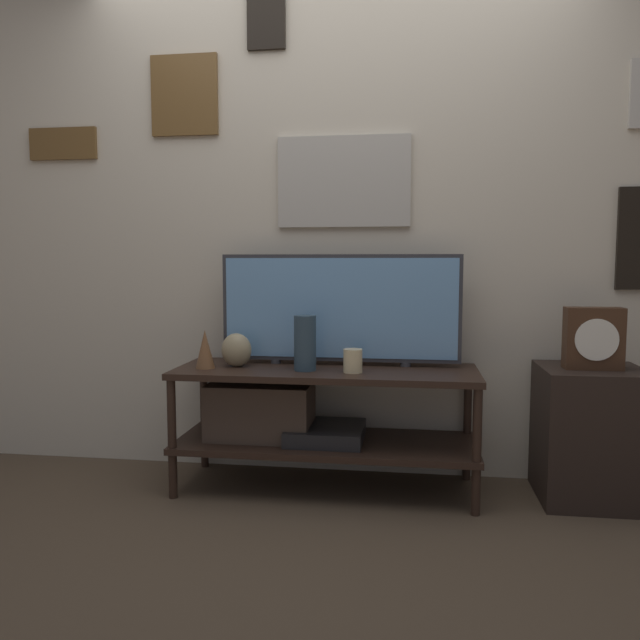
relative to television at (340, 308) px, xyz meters
The scene contains 10 objects.
ground_plane 0.96m from the television, 97.45° to the right, with size 12.00×12.00×0.00m, color #4C3D2D.
wall_back 0.53m from the television, 103.80° to the left, with size 6.40×0.08×2.70m.
media_console 0.54m from the television, 148.31° to the right, with size 1.42×0.51×0.58m.
television is the anchor object (origin of this frame).
vase_tall_ceramic 0.27m from the television, 128.54° to the right, with size 0.10×0.10×0.26m.
vase_slim_bronze 0.68m from the television, 163.57° to the right, with size 0.09×0.09×0.18m.
vase_urn_stoneware 0.54m from the television, 165.94° to the right, with size 0.15×0.11×0.16m.
candle_jar 0.31m from the television, 67.63° to the right, with size 0.09×0.09×0.11m.
side_table 1.29m from the television, ahead, with size 0.45×0.44×0.61m.
mantel_clock 1.16m from the television, ahead, with size 0.25×0.11×0.28m.
Camera 1 is at (0.39, -2.60, 1.09)m, focal length 35.00 mm.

